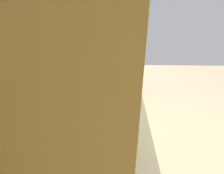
{
  "coord_description": "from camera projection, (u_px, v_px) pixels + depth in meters",
  "views": [
    {
      "loc": [
        -1.89,
        1.2,
        2.02
      ],
      "look_at": [
        -0.44,
        1.23,
        1.26
      ],
      "focal_mm": 29.44,
      "sensor_mm": 36.0,
      "label": 1
    }
  ],
  "objects": [
    {
      "name": "ground_plane",
      "position": [
        200.0,
        153.0,
        2.58
      ],
      "size": [
        6.95,
        6.95,
        0.0
      ],
      "primitive_type": "plane",
      "color": "tan"
    },
    {
      "name": "counter_run",
      "position": [
        115.0,
        150.0,
        2.02
      ],
      "size": [
        3.49,
        0.62,
        0.93
      ],
      "color": "#DEBC70",
      "rests_on": "ground_plane"
    },
    {
      "name": "upper_cabinets",
      "position": [
        100.0,
        4.0,
        1.34
      ],
      "size": [
        2.33,
        0.35,
        0.7
      ],
      "color": "#DBBF70"
    },
    {
      "name": "bowl",
      "position": [
        121.0,
        106.0,
        1.91
      ],
      "size": [
        0.19,
        0.19,
        0.06
      ],
      "color": "silver",
      "rests_on": "counter_run"
    },
    {
      "name": "oven_range",
      "position": [
        117.0,
        74.0,
        3.87
      ],
      "size": [
        0.71,
        0.63,
        1.11
      ],
      "color": "black",
      "rests_on": "ground_plane"
    },
    {
      "name": "microwave",
      "position": [
        115.0,
        72.0,
        2.37
      ],
      "size": [
        0.49,
        0.39,
        0.33
      ],
      "color": "#B7BABF",
      "rests_on": "counter_run"
    },
    {
      "name": "wall_back",
      "position": [
        83.0,
        56.0,
        1.97
      ],
      "size": [
        4.46,
        0.12,
        2.8
      ],
      "primitive_type": "cube",
      "color": "beige",
      "rests_on": "ground_plane"
    }
  ]
}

